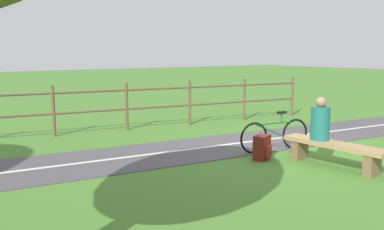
{
  "coord_description": "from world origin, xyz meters",
  "views": [
    {
      "loc": [
        -6.08,
        6.63,
        2.06
      ],
      "look_at": [
        -0.88,
        2.94,
        1.08
      ],
      "focal_mm": 38.89,
      "sensor_mm": 36.0,
      "label": 1
    }
  ],
  "objects_px": {
    "bicycle": "(275,135)",
    "backpack": "(262,148)",
    "bench": "(333,149)",
    "person_seated": "(320,121)"
  },
  "relations": [
    {
      "from": "bicycle",
      "to": "backpack",
      "type": "xyz_separation_m",
      "value": [
        -0.35,
        0.72,
        -0.11
      ]
    },
    {
      "from": "bench",
      "to": "person_seated",
      "type": "xyz_separation_m",
      "value": [
        0.3,
        0.02,
        0.47
      ]
    },
    {
      "from": "bench",
      "to": "person_seated",
      "type": "bearing_deg",
      "value": -0.0
    },
    {
      "from": "person_seated",
      "to": "backpack",
      "type": "xyz_separation_m",
      "value": [
        0.79,
        0.68,
        -0.55
      ]
    },
    {
      "from": "bench",
      "to": "person_seated",
      "type": "distance_m",
      "value": 0.56
    },
    {
      "from": "bicycle",
      "to": "backpack",
      "type": "height_order",
      "value": "bicycle"
    },
    {
      "from": "bench",
      "to": "bicycle",
      "type": "distance_m",
      "value": 1.44
    },
    {
      "from": "person_seated",
      "to": "bench",
      "type": "bearing_deg",
      "value": 180.0
    },
    {
      "from": "backpack",
      "to": "person_seated",
      "type": "bearing_deg",
      "value": -139.11
    },
    {
      "from": "backpack",
      "to": "bicycle",
      "type": "bearing_deg",
      "value": -63.82
    }
  ]
}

